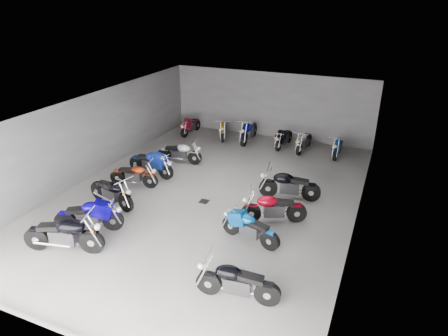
% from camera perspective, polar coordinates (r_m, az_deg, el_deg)
% --- Properties ---
extents(ground, '(14.00, 14.00, 0.00)m').
position_cam_1_polar(ground, '(14.36, -2.00, -3.93)').
color(ground, '#9F9C96').
rests_on(ground, ground).
extents(wall_back, '(10.00, 0.10, 3.20)m').
position_cam_1_polar(wall_back, '(19.92, 6.62, 8.91)').
color(wall_back, slate).
rests_on(wall_back, ground).
extents(wall_left, '(0.10, 14.00, 3.20)m').
position_cam_1_polar(wall_left, '(16.34, -18.22, 4.49)').
color(wall_left, slate).
rests_on(wall_left, ground).
extents(wall_right, '(0.10, 14.00, 3.20)m').
position_cam_1_polar(wall_right, '(12.55, 19.03, -1.47)').
color(wall_right, slate).
rests_on(wall_right, ground).
extents(ceiling, '(10.00, 14.00, 0.04)m').
position_cam_1_polar(ceiling, '(13.17, -2.20, 8.56)').
color(ceiling, black).
rests_on(ceiling, wall_back).
extents(drain_grate, '(0.32, 0.32, 0.01)m').
position_cam_1_polar(drain_grate, '(13.96, -2.88, -4.79)').
color(drain_grate, black).
rests_on(drain_grate, ground).
extents(motorcycle_left_a, '(2.24, 0.83, 1.01)m').
position_cam_1_polar(motorcycle_left_a, '(12.03, -21.85, -8.76)').
color(motorcycle_left_a, black).
rests_on(motorcycle_left_a, ground).
extents(motorcycle_left_b, '(1.97, 0.99, 0.92)m').
position_cam_1_polar(motorcycle_left_b, '(12.80, -18.67, -6.45)').
color(motorcycle_left_b, black).
rests_on(motorcycle_left_b, ground).
extents(motorcycle_left_c, '(2.07, 0.64, 0.92)m').
position_cam_1_polar(motorcycle_left_c, '(14.02, -15.77, -3.32)').
color(motorcycle_left_c, black).
rests_on(motorcycle_left_c, ground).
extents(motorcycle_left_d, '(1.89, 0.49, 0.83)m').
position_cam_1_polar(motorcycle_left_d, '(15.20, -12.70, -0.98)').
color(motorcycle_left_d, black).
rests_on(motorcycle_left_d, ground).
extents(motorcycle_left_e, '(2.13, 0.49, 0.94)m').
position_cam_1_polar(motorcycle_left_e, '(15.95, -10.35, 0.66)').
color(motorcycle_left_e, black).
rests_on(motorcycle_left_e, ground).
extents(motorcycle_left_f, '(1.96, 0.51, 0.86)m').
position_cam_1_polar(motorcycle_left_f, '(16.96, -6.33, 2.20)').
color(motorcycle_left_f, black).
rests_on(motorcycle_left_f, ground).
extents(motorcycle_right_a, '(2.05, 0.48, 0.90)m').
position_cam_1_polar(motorcycle_right_a, '(9.69, 1.80, -15.95)').
color(motorcycle_right_a, black).
rests_on(motorcycle_right_a, ground).
extents(motorcycle_right_c, '(1.91, 0.58, 0.85)m').
position_cam_1_polar(motorcycle_right_c, '(11.66, 3.65, -8.49)').
color(motorcycle_right_c, black).
rests_on(motorcycle_right_c, ground).
extents(motorcycle_right_d, '(1.95, 0.96, 0.91)m').
position_cam_1_polar(motorcycle_right_d, '(12.65, 7.05, -5.68)').
color(motorcycle_right_d, black).
rests_on(motorcycle_right_d, ground).
extents(motorcycle_right_e, '(2.14, 0.58, 0.95)m').
position_cam_1_polar(motorcycle_right_e, '(14.10, 9.25, -2.44)').
color(motorcycle_right_e, black).
rests_on(motorcycle_right_e, ground).
extents(motorcycle_back_a, '(0.37, 1.85, 0.81)m').
position_cam_1_polar(motorcycle_back_a, '(20.51, -4.81, 6.05)').
color(motorcycle_back_a, black).
rests_on(motorcycle_back_a, ground).
extents(motorcycle_back_b, '(0.91, 1.85, 0.87)m').
position_cam_1_polar(motorcycle_back_b, '(19.85, -0.22, 5.62)').
color(motorcycle_back_b, black).
rests_on(motorcycle_back_b, ground).
extents(motorcycle_back_c, '(0.45, 2.21, 0.97)m').
position_cam_1_polar(motorcycle_back_c, '(19.38, 3.55, 5.29)').
color(motorcycle_back_c, black).
rests_on(motorcycle_back_c, ground).
extents(motorcycle_back_d, '(0.42, 1.86, 0.82)m').
position_cam_1_polar(motorcycle_back_d, '(18.87, 8.52, 4.28)').
color(motorcycle_back_d, black).
rests_on(motorcycle_back_d, ground).
extents(motorcycle_back_e, '(0.42, 1.89, 0.83)m').
position_cam_1_polar(motorcycle_back_e, '(18.56, 11.36, 3.75)').
color(motorcycle_back_e, black).
rests_on(motorcycle_back_e, ground).
extents(motorcycle_back_f, '(0.37, 1.87, 0.82)m').
position_cam_1_polar(motorcycle_back_f, '(18.36, 16.02, 3.03)').
color(motorcycle_back_f, black).
rests_on(motorcycle_back_f, ground).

